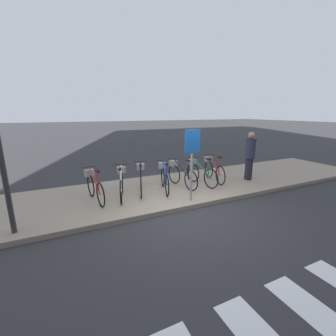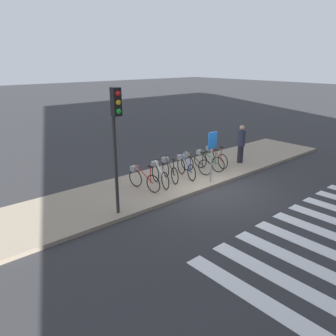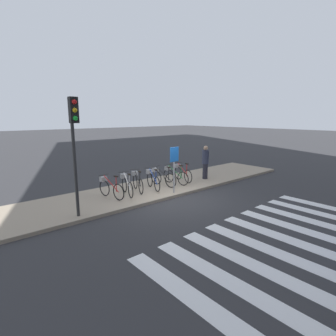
% 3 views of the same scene
% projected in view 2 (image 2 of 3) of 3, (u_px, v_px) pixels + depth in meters
% --- Properties ---
extents(ground_plane, '(120.00, 120.00, 0.00)m').
position_uv_depth(ground_plane, '(210.00, 189.00, 11.93)').
color(ground_plane, '#2D2D30').
extents(sidewalk, '(16.33, 3.03, 0.12)m').
position_uv_depth(sidewalk, '(182.00, 177.00, 13.00)').
color(sidewalk, gray).
rests_on(sidewalk, ground_plane).
extents(parked_bicycle_0, '(0.46, 1.51, 0.93)m').
position_uv_depth(parked_bicycle_0, '(142.00, 178.00, 11.53)').
color(parked_bicycle_0, black).
rests_on(parked_bicycle_0, sidewalk).
extents(parked_bicycle_1, '(0.57, 1.47, 0.93)m').
position_uv_depth(parked_bicycle_1, '(159.00, 174.00, 11.95)').
color(parked_bicycle_1, black).
rests_on(parked_bicycle_1, sidewalk).
extents(parked_bicycle_2, '(0.62, 1.45, 0.93)m').
position_uv_depth(parked_bicycle_2, '(169.00, 169.00, 12.45)').
color(parked_bicycle_2, black).
rests_on(parked_bicycle_2, sidewalk).
extents(parked_bicycle_3, '(0.58, 1.47, 0.93)m').
position_uv_depth(parked_bicycle_3, '(185.00, 166.00, 12.78)').
color(parked_bicycle_3, black).
rests_on(parked_bicycle_3, sidewalk).
extents(parked_bicycle_4, '(0.46, 1.50, 0.93)m').
position_uv_depth(parked_bicycle_4, '(194.00, 162.00, 13.25)').
color(parked_bicycle_4, black).
rests_on(parked_bicycle_4, sidewalk).
extents(parked_bicycle_5, '(0.46, 1.51, 0.93)m').
position_uv_depth(parked_bicycle_5, '(207.00, 160.00, 13.60)').
color(parked_bicycle_5, black).
rests_on(parked_bicycle_5, sidewalk).
extents(parked_bicycle_6, '(0.46, 1.50, 0.93)m').
position_uv_depth(parked_bicycle_6, '(215.00, 156.00, 14.12)').
color(parked_bicycle_6, black).
rests_on(parked_bicycle_6, sidewalk).
extents(pedestrian, '(0.34, 0.34, 1.68)m').
position_uv_depth(pedestrian, '(241.00, 143.00, 14.40)').
color(pedestrian, '#23232D').
rests_on(pedestrian, sidewalk).
extents(traffic_light, '(0.24, 0.40, 3.68)m').
position_uv_depth(traffic_light, '(116.00, 126.00, 8.94)').
color(traffic_light, '#2D2D2D').
rests_on(traffic_light, sidewalk).
extents(sign_post, '(0.44, 0.07, 1.91)m').
position_uv_depth(sign_post, '(212.00, 148.00, 11.91)').
color(sign_post, '#99999E').
rests_on(sign_post, sidewalk).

